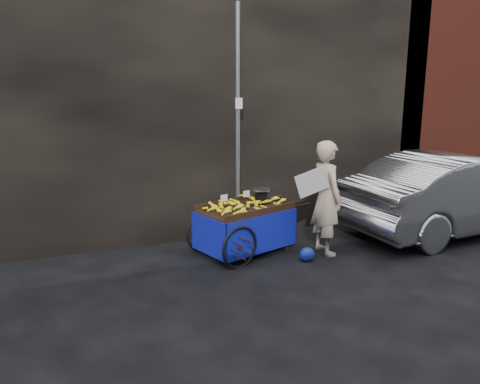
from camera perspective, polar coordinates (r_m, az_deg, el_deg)
name	(u,v)px	position (r m, az deg, el deg)	size (l,w,h in m)	color
ground	(251,268)	(7.14, 1.30, -9.28)	(80.00, 80.00, 0.00)	black
building_wall	(218,96)	(9.19, -2.71, 11.65)	(13.50, 2.00, 5.00)	black
street_pole	(238,127)	(7.96, -0.26, 7.93)	(0.12, 0.10, 4.00)	slate
banana_cart	(242,213)	(7.59, 0.30, -2.60)	(2.16, 1.44, 1.08)	black
vendor	(326,198)	(7.62, 10.46, -0.71)	(0.89, 0.69, 1.85)	tan
plastic_bag	(307,254)	(7.45, 8.19, -7.54)	(0.25, 0.20, 0.22)	#172FAD
parked_car	(459,193)	(9.58, 25.10, -0.09)	(1.58, 4.52, 1.49)	#AFB2B6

